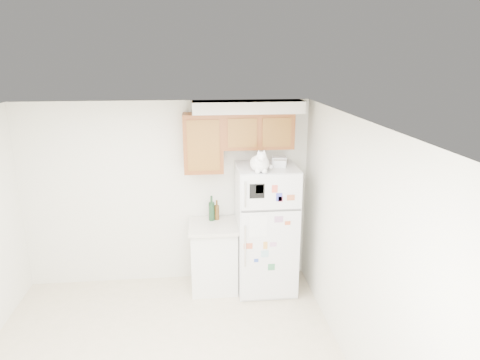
{
  "coord_description": "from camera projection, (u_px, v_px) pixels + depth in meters",
  "views": [
    {
      "loc": [
        0.41,
        -3.55,
        3.04
      ],
      "look_at": [
        0.94,
        1.55,
        1.55
      ],
      "focal_mm": 32.0,
      "sensor_mm": 36.0,
      "label": 1
    }
  ],
  "objects": [
    {
      "name": "storage_box_back",
      "position": [
        279.0,
        161.0,
        5.47
      ],
      "size": [
        0.19,
        0.15,
        0.1
      ],
      "primitive_type": "cube",
      "rotation": [
        0.0,
        0.0,
        -0.12
      ],
      "color": "white",
      "rests_on": "refrigerator"
    },
    {
      "name": "cat",
      "position": [
        260.0,
        163.0,
        5.12
      ],
      "size": [
        0.29,
        0.42,
        0.3
      ],
      "color": "white",
      "rests_on": "refrigerator"
    },
    {
      "name": "refrigerator",
      "position": [
        266.0,
        229.0,
        5.62
      ],
      "size": [
        0.76,
        0.78,
        1.7
      ],
      "color": "silver",
      "rests_on": "ground_plane"
    },
    {
      "name": "bottle_amber",
      "position": [
        217.0,
        210.0,
        5.73
      ],
      "size": [
        0.06,
        0.06,
        0.27
      ],
      "primitive_type": null,
      "color": "#593814",
      "rests_on": "base_counter"
    },
    {
      "name": "storage_box_front",
      "position": [
        280.0,
        163.0,
        5.36
      ],
      "size": [
        0.17,
        0.14,
        0.09
      ],
      "primitive_type": "cube",
      "rotation": [
        0.0,
        0.0,
        -0.21
      ],
      "color": "white",
      "rests_on": "refrigerator"
    },
    {
      "name": "bottle_green",
      "position": [
        212.0,
        208.0,
        5.69
      ],
      "size": [
        0.08,
        0.08,
        0.34
      ],
      "primitive_type": null,
      "color": "#19381E",
      "rests_on": "base_counter"
    },
    {
      "name": "room_shell",
      "position": [
        167.0,
        209.0,
        3.98
      ],
      "size": [
        3.84,
        4.04,
        2.52
      ],
      "color": "silver",
      "rests_on": "ground_plane"
    },
    {
      "name": "base_counter",
      "position": [
        214.0,
        256.0,
        5.73
      ],
      "size": [
        0.64,
        0.64,
        0.92
      ],
      "color": "white",
      "rests_on": "ground_plane"
    }
  ]
}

